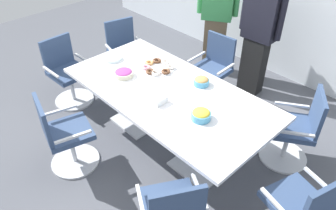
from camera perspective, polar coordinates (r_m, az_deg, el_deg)
name	(u,v)px	position (r m, az deg, el deg)	size (l,w,h in m)	color
ground_plane	(168,141)	(4.05, 0.00, -6.27)	(10.00, 10.00, 0.01)	#4C4F56
conference_table	(168,100)	(3.65, 0.00, 0.94)	(2.40, 1.20, 0.75)	silver
office_chair_0	(212,72)	(4.59, 7.68, 5.66)	(0.57, 0.57, 0.91)	silver
office_chair_1	(126,55)	(5.03, -7.40, 8.66)	(0.65, 0.65, 0.91)	silver
office_chair_2	(68,75)	(4.70, -17.10, 5.06)	(0.56, 0.56, 0.91)	silver
office_chair_3	(64,137)	(3.67, -17.59, -5.34)	(0.66, 0.66, 0.91)	silver
office_chair_6	(295,131)	(3.82, 21.26, -4.31)	(0.75, 0.75, 0.91)	silver
person_standing_0	(217,13)	(5.07, 8.56, 15.56)	(0.56, 0.42, 1.81)	brown
person_standing_1	(259,33)	(4.62, 15.57, 12.00)	(0.61, 0.24, 1.75)	black
snack_bowl_chips_yellow	(201,114)	(3.17, 5.77, -1.66)	(0.20, 0.20, 0.11)	#4C9EC6
snack_bowl_candy_mix	(124,73)	(3.84, -7.74, 5.54)	(0.22, 0.22, 0.08)	beige
snack_bowl_cookies	(201,81)	(3.66, 5.83, 4.17)	(0.18, 0.18, 0.09)	#4C9EC6
donut_platter	(158,67)	(3.95, -1.79, 6.58)	(0.40, 0.40, 0.04)	white
plate_stack	(113,58)	(4.20, -9.57, 8.00)	(0.22, 0.22, 0.04)	white
napkin_pile	(158,99)	(3.38, -1.83, 1.05)	(0.16, 0.16, 0.07)	white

